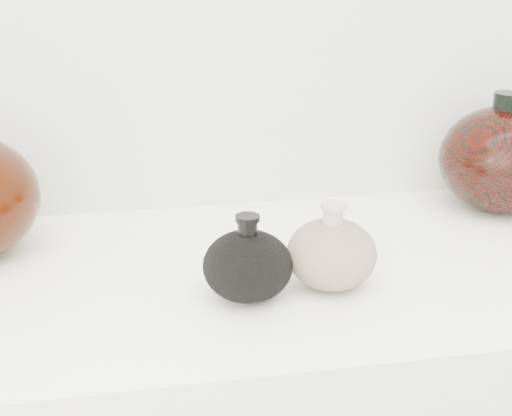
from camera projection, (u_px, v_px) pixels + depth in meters
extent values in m
cube|color=white|center=(251.00, 278.00, 0.95)|extent=(1.20, 0.50, 0.03)
ellipsoid|color=black|center=(248.00, 266.00, 0.85)|extent=(0.13, 0.13, 0.08)
cylinder|color=black|center=(248.00, 228.00, 0.83)|extent=(0.03, 0.03, 0.03)
cylinder|color=black|center=(247.00, 218.00, 0.83)|extent=(0.03, 0.03, 0.01)
ellipsoid|color=beige|center=(332.00, 254.00, 0.88)|extent=(0.11, 0.11, 0.09)
cylinder|color=#C3AD9B|center=(333.00, 216.00, 0.86)|extent=(0.02, 0.02, 0.03)
cylinder|color=#C3AD9B|center=(333.00, 206.00, 0.86)|extent=(0.03, 0.03, 0.01)
ellipsoid|color=black|center=(503.00, 159.00, 1.12)|extent=(0.24, 0.24, 0.17)
cylinder|color=black|center=(510.00, 103.00, 1.09)|extent=(0.06, 0.06, 0.03)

